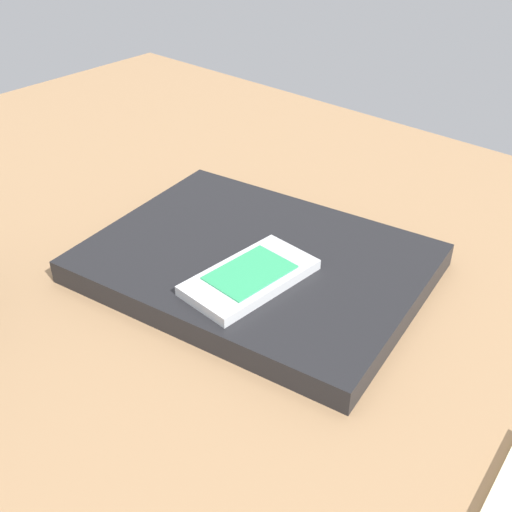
% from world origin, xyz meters
% --- Properties ---
extents(desk_surface, '(1.20, 0.80, 0.03)m').
position_xyz_m(desk_surface, '(0.00, 0.00, 0.01)').
color(desk_surface, '#9E7751').
rests_on(desk_surface, ground).
extents(laptop_closed, '(0.34, 0.28, 0.02)m').
position_xyz_m(laptop_closed, '(0.06, -0.03, 0.04)').
color(laptop_closed, black).
rests_on(laptop_closed, desk_surface).
extents(cell_phone_on_laptop, '(0.07, 0.12, 0.01)m').
position_xyz_m(cell_phone_on_laptop, '(0.09, -0.07, 0.06)').
color(cell_phone_on_laptop, silver).
rests_on(cell_phone_on_laptop, laptop_closed).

